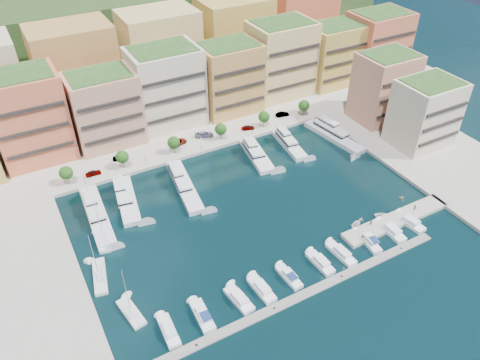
{
  "coord_description": "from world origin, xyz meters",
  "views": [
    {
      "loc": [
        -48.25,
        -80.55,
        81.33
      ],
      "look_at": [
        -0.32,
        5.89,
        6.0
      ],
      "focal_mm": 35.0,
      "sensor_mm": 36.0,
      "label": 1
    }
  ],
  "objects_px": {
    "tree_4": "(264,117)",
    "cruiser_9": "(410,223)",
    "yacht_0": "(96,212)",
    "car_4": "(248,128)",
    "sailboat_1": "(100,277)",
    "person_1": "(414,208)",
    "lamppost_0": "(83,176)",
    "yacht_6": "(332,134)",
    "cruiser_4": "(289,277)",
    "tree_5": "(304,106)",
    "car_5": "(282,114)",
    "lamppost_1": "(145,158)",
    "tree_1": "(122,157)",
    "cruiser_6": "(341,254)",
    "cruiser_5": "(320,263)",
    "cruiser_0": "(169,331)",
    "tender_1": "(361,219)",
    "car_3": "(204,134)",
    "tender_0": "(357,224)",
    "car_1": "(120,158)",
    "yacht_5": "(288,143)",
    "cruiser_3": "(262,289)",
    "tree_0": "(66,173)",
    "tree_2": "(174,142)",
    "tree_3": "(221,129)",
    "lamppost_3": "(252,127)",
    "cruiser_2": "(239,299)",
    "tender_2": "(382,215)",
    "sailboat_2": "(105,242)",
    "car_2": "(178,142)",
    "yacht_1": "(126,198)",
    "person_0": "(371,223)",
    "yacht_2": "(183,183)",
    "sailboat_0": "(131,313)",
    "cruiser_8": "(391,231)",
    "yacht_4": "(256,154)",
    "cruiser_7": "(369,241)",
    "lamppost_2": "(201,142)",
    "lamppost_4": "(298,114)"
  },
  "relations": [
    {
      "from": "tree_1",
      "to": "cruiser_3",
      "type": "xyz_separation_m",
      "value": [
        12.22,
        -58.09,
        -4.2
      ]
    },
    {
      "from": "yacht_4",
      "to": "cruiser_6",
      "type": "height_order",
      "value": "yacht_4"
    },
    {
      "from": "tender_0",
      "to": "car_1",
      "type": "height_order",
      "value": "car_1"
    },
    {
      "from": "cruiser_2",
      "to": "car_2",
      "type": "bearing_deg",
      "value": 78.78
    },
    {
      "from": "cruiser_0",
      "to": "tender_1",
      "type": "bearing_deg",
      "value": 7.37
    },
    {
      "from": "cruiser_3",
      "to": "cruiser_6",
      "type": "xyz_separation_m",
      "value": [
        21.92,
        -0.0,
        -0.0
      ]
    },
    {
      "from": "sailboat_1",
      "to": "person_1",
      "type": "height_order",
      "value": "sailboat_1"
    },
    {
      "from": "tree_0",
      "to": "tree_2",
      "type": "height_order",
      "value": "same"
    },
    {
      "from": "lamppost_1",
      "to": "cruiser_4",
      "type": "bearing_deg",
      "value": -76.5
    },
    {
      "from": "yacht_0",
      "to": "car_4",
      "type": "xyz_separation_m",
      "value": [
        55.26,
        16.91,
        0.51
      ]
    },
    {
      "from": "yacht_6",
      "to": "cruiser_4",
      "type": "xyz_separation_m",
      "value": [
        -45.48,
        -42.95,
        -0.64
      ]
    },
    {
      "from": "tender_2",
      "to": "car_1",
      "type": "relative_size",
      "value": 0.85
    },
    {
      "from": "tree_2",
      "to": "car_4",
      "type": "bearing_deg",
      "value": 2.16
    },
    {
      "from": "tender_1",
      "to": "person_1",
      "type": "xyz_separation_m",
      "value": [
        13.83,
        -4.46,
        1.47
      ]
    },
    {
      "from": "tree_2",
      "to": "yacht_1",
      "type": "xyz_separation_m",
      "value": [
        -19.95,
        -13.9,
        -3.65
      ]
    },
    {
      "from": "lamppost_0",
      "to": "person_0",
      "type": "height_order",
      "value": "lamppost_0"
    },
    {
      "from": "tree_3",
      "to": "tender_2",
      "type": "relative_size",
      "value": 1.53
    },
    {
      "from": "tree_2",
      "to": "sailboat_0",
      "type": "xyz_separation_m",
      "value": [
        -30.71,
        -50.1,
        -4.43
      ]
    },
    {
      "from": "tree_0",
      "to": "yacht_6",
      "type": "height_order",
      "value": "tree_0"
    },
    {
      "from": "tree_2",
      "to": "yacht_5",
      "type": "bearing_deg",
      "value": -20.3
    },
    {
      "from": "tree_4",
      "to": "cruiser_2",
      "type": "distance_m",
      "value": 71.48
    },
    {
      "from": "lamppost_3",
      "to": "cruiser_8",
      "type": "bearing_deg",
      "value": -81.86
    },
    {
      "from": "yacht_2",
      "to": "yacht_1",
      "type": "bearing_deg",
      "value": 174.17
    },
    {
      "from": "tree_4",
      "to": "cruiser_9",
      "type": "bearing_deg",
      "value": -81.79
    },
    {
      "from": "cruiser_8",
      "to": "tender_1",
      "type": "height_order",
      "value": "cruiser_8"
    },
    {
      "from": "tree_4",
      "to": "yacht_0",
      "type": "relative_size",
      "value": 0.22
    },
    {
      "from": "yacht_6",
      "to": "car_1",
      "type": "bearing_deg",
      "value": 163.33
    },
    {
      "from": "cruiser_7",
      "to": "car_5",
      "type": "xyz_separation_m",
      "value": [
        14.67,
        61.0,
        1.2
      ]
    },
    {
      "from": "sailboat_1",
      "to": "cruiser_3",
      "type": "bearing_deg",
      "value": -34.9
    },
    {
      "from": "car_1",
      "to": "person_1",
      "type": "height_order",
      "value": "person_1"
    },
    {
      "from": "tree_5",
      "to": "car_5",
      "type": "distance_m",
      "value": 7.88
    },
    {
      "from": "yacht_5",
      "to": "person_0",
      "type": "relative_size",
      "value": 10.23
    },
    {
      "from": "lamppost_4",
      "to": "cruiser_4",
      "type": "bearing_deg",
      "value": -126.04
    },
    {
      "from": "sailboat_2",
      "to": "car_4",
      "type": "bearing_deg",
      "value": 26.31
    },
    {
      "from": "cruiser_4",
      "to": "cruiser_5",
      "type": "bearing_deg",
      "value": 0.1
    },
    {
      "from": "cruiser_3",
      "to": "car_2",
      "type": "relative_size",
      "value": 1.42
    },
    {
      "from": "tree_1",
      "to": "cruiser_6",
      "type": "relative_size",
      "value": 0.66
    },
    {
      "from": "lamppost_2",
      "to": "car_3",
      "type": "relative_size",
      "value": 0.71
    },
    {
      "from": "tree_1",
      "to": "tender_1",
      "type": "bearing_deg",
      "value": -47.56
    },
    {
      "from": "lamppost_0",
      "to": "cruiser_9",
      "type": "bearing_deg",
      "value": -39.21
    },
    {
      "from": "tender_0",
      "to": "yacht_4",
      "type": "bearing_deg",
      "value": -12.03
    },
    {
      "from": "tree_3",
      "to": "lamppost_3",
      "type": "relative_size",
      "value": 1.35
    },
    {
      "from": "cruiser_2",
      "to": "tender_2",
      "type": "height_order",
      "value": "cruiser_2"
    },
    {
      "from": "sailboat_0",
      "to": "tender_1",
      "type": "xyz_separation_m",
      "value": [
        61.19,
        -0.74,
        0.08
      ]
    },
    {
      "from": "person_0",
      "to": "yacht_2",
      "type": "bearing_deg",
      "value": -9.31
    },
    {
      "from": "cruiser_5",
      "to": "car_5",
      "type": "distance_m",
      "value": 67.62
    },
    {
      "from": "lamppost_1",
      "to": "car_3",
      "type": "distance_m",
      "value": 22.87
    },
    {
      "from": "yacht_5",
      "to": "tree_5",
      "type": "bearing_deg",
      "value": 40.81
    },
    {
      "from": "sailboat_0",
      "to": "car_3",
      "type": "xyz_separation_m",
      "value": [
        42.63,
        54.03,
        1.55
      ]
    },
    {
      "from": "tree_5",
      "to": "yacht_5",
      "type": "height_order",
      "value": "tree_5"
    }
  ]
}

